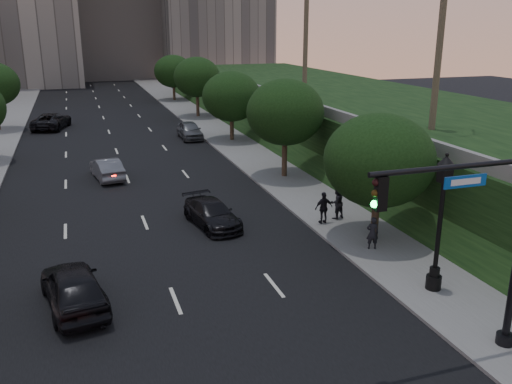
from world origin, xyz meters
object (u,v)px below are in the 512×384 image
object	(u,v)px
sedan_near_right	(212,214)
pedestrian_a	(373,233)
sedan_near_left	(74,287)
sedan_mid_left	(107,169)
pedestrian_b	(337,202)
traffic_signal_mast	(491,248)
sedan_far_left	(52,121)
street_lamp	(439,229)
pedestrian_c	(324,208)
sedan_far_right	(190,130)

from	to	relation	value
sedan_near_right	pedestrian_a	world-z (taller)	pedestrian_a
sedan_near_left	pedestrian_a	bearing A→B (deg)	175.10
sedan_mid_left	pedestrian_b	distance (m)	16.65
traffic_signal_mast	sedan_far_left	xyz separation A→B (m)	(-13.81, 46.10, -2.86)
street_lamp	sedan_mid_left	bearing A→B (deg)	117.72
street_lamp	pedestrian_b	xyz separation A→B (m)	(0.05, 8.55, -1.59)
sedan_far_left	pedestrian_b	size ratio (longest dim) A/B	3.30
traffic_signal_mast	pedestrian_b	world-z (taller)	traffic_signal_mast
sedan_mid_left	pedestrian_c	bearing A→B (deg)	119.30
pedestrian_b	sedan_far_right	bearing A→B (deg)	-98.59
sedan_near_right	sedan_far_left	bearing A→B (deg)	95.41
sedan_near_right	traffic_signal_mast	bearing A→B (deg)	-79.20
street_lamp	pedestrian_b	size ratio (longest dim) A/B	3.16
traffic_signal_mast	sedan_far_right	bearing A→B (deg)	92.50
sedan_mid_left	sedan_far_left	world-z (taller)	sedan_far_left
street_lamp	pedestrian_b	world-z (taller)	street_lamp
sedan_near_right	sedan_far_right	distance (m)	23.07
street_lamp	pedestrian_c	xyz separation A→B (m)	(-0.92, 8.08, -1.64)
pedestrian_a	pedestrian_b	xyz separation A→B (m)	(0.30, 4.27, 0.12)
sedan_near_left	pedestrian_c	distance (m)	13.36
sedan_near_left	sedan_far_left	world-z (taller)	sedan_near_left
street_lamp	pedestrian_b	distance (m)	8.70
sedan_near_left	pedestrian_c	bearing A→B (deg)	-168.19
sedan_near_left	traffic_signal_mast	bearing A→B (deg)	139.61
sedan_far_right	traffic_signal_mast	bearing A→B (deg)	-87.67
sedan_far_left	sedan_far_right	size ratio (longest dim) A/B	1.26
sedan_far_left	pedestrian_c	xyz separation A→B (m)	(14.14, -34.00, 0.18)
sedan_near_left	sedan_far_left	xyz separation A→B (m)	(-1.71, 38.88, -0.01)
traffic_signal_mast	sedan_mid_left	distance (m)	26.99
street_lamp	pedestrian_a	distance (m)	4.62
sedan_near_right	sedan_far_right	bearing A→B (deg)	71.46
street_lamp	sedan_far_right	xyz separation A→B (m)	(-2.86, 32.72, -1.84)
sedan_far_left	traffic_signal_mast	bearing A→B (deg)	122.65
sedan_far_right	pedestrian_a	distance (m)	28.56
sedan_far_right	sedan_near_right	bearing A→B (deg)	-99.10
street_lamp	sedan_far_left	bearing A→B (deg)	109.69
sedan_far_right	street_lamp	bearing A→B (deg)	-85.18
sedan_far_left	pedestrian_b	distance (m)	36.79
traffic_signal_mast	sedan_far_right	size ratio (longest dim) A/B	1.51
sedan_near_right	pedestrian_c	size ratio (longest dim) A/B	2.73
street_lamp	sedan_far_right	world-z (taller)	street_lamp
sedan_far_left	pedestrian_a	bearing A→B (deg)	127.36
sedan_near_left	sedan_far_right	size ratio (longest dim) A/B	1.04
street_lamp	sedan_near_left	xyz separation A→B (m)	(-13.36, 3.21, -1.81)
sedan_mid_left	sedan_far_left	distance (m)	21.49
traffic_signal_mast	street_lamp	world-z (taller)	traffic_signal_mast
pedestrian_b	sedan_near_right	bearing A→B (deg)	-27.46
traffic_signal_mast	street_lamp	bearing A→B (deg)	72.62
sedan_mid_left	pedestrian_c	world-z (taller)	pedestrian_c
pedestrian_b	pedestrian_c	bearing A→B (deg)	10.27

